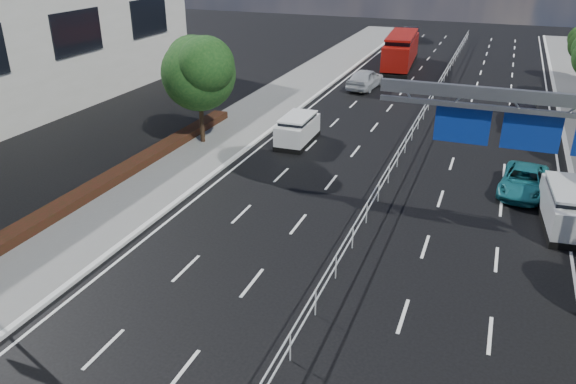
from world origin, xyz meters
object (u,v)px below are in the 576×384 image
(white_minivan, at_px, (298,130))
(silver_minivan, at_px, (569,208))
(red_bus, at_px, (401,50))
(parked_car_teal, at_px, (524,181))
(overhead_gantry, at_px, (555,127))
(parked_car_dark, at_px, (524,116))
(near_car_silver, at_px, (365,79))
(near_car_dark, at_px, (411,33))

(white_minivan, relative_size, silver_minivan, 0.85)
(red_bus, height_order, parked_car_teal, red_bus)
(red_bus, xyz_separation_m, silver_minivan, (13.18, -30.95, -0.72))
(silver_minivan, bearing_deg, red_bus, 107.86)
(overhead_gantry, height_order, red_bus, overhead_gantry)
(overhead_gantry, relative_size, silver_minivan, 2.16)
(white_minivan, relative_size, red_bus, 0.37)
(overhead_gantry, relative_size, parked_car_dark, 1.94)
(near_car_silver, bearing_deg, overhead_gantry, 123.05)
(near_car_dark, bearing_deg, near_car_silver, 84.37)
(near_car_silver, xyz_separation_m, parked_car_teal, (12.46, -17.88, -0.21))
(white_minivan, relative_size, parked_car_dark, 0.76)
(red_bus, distance_m, parked_car_dark, 19.90)
(white_minivan, distance_m, red_bus, 24.82)
(parked_car_teal, distance_m, parked_car_dark, 11.42)
(white_minivan, height_order, near_car_dark, white_minivan)
(parked_car_dark, bearing_deg, silver_minivan, -84.76)
(near_car_dark, bearing_deg, red_bus, 88.93)
(near_car_dark, bearing_deg, silver_minivan, 100.49)
(white_minivan, height_order, red_bus, red_bus)
(overhead_gantry, distance_m, white_minivan, 17.40)
(near_car_dark, distance_m, parked_car_teal, 45.99)
(overhead_gantry, bearing_deg, silver_minivan, 68.44)
(overhead_gantry, distance_m, near_car_dark, 53.18)
(near_car_silver, height_order, parked_car_teal, near_car_silver)
(overhead_gantry, relative_size, near_car_dark, 2.05)
(white_minivan, relative_size, near_car_dark, 0.81)
(white_minivan, relative_size, parked_car_teal, 0.89)
(red_bus, xyz_separation_m, parked_car_teal, (11.38, -27.72, -1.03))
(near_car_silver, bearing_deg, parked_car_teal, 131.04)
(near_car_silver, bearing_deg, white_minivan, 93.82)
(red_bus, height_order, near_car_dark, red_bus)
(white_minivan, xyz_separation_m, near_car_silver, (0.61, 14.90, -0.02))
(near_car_dark, height_order, parked_car_dark, near_car_dark)
(silver_minivan, relative_size, parked_car_dark, 0.89)
(near_car_silver, bearing_deg, parked_car_dark, 158.78)
(overhead_gantry, distance_m, near_car_silver, 28.49)
(red_bus, bearing_deg, silver_minivan, -71.27)
(overhead_gantry, xyz_separation_m, near_car_dark, (-13.30, 51.27, -4.78))
(white_minivan, distance_m, parked_car_teal, 13.41)
(parked_car_teal, bearing_deg, silver_minivan, -54.50)
(white_minivan, distance_m, near_car_dark, 41.13)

